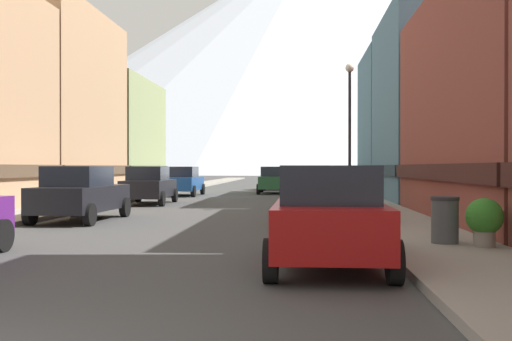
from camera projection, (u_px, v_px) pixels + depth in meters
name	position (u px, v px, depth m)	size (l,w,h in m)	color
sidewalk_left	(158.00, 192.00, 40.02)	(2.50, 100.00, 0.15)	gray
sidewalk_right	(344.00, 192.00, 39.10)	(2.50, 100.00, 0.15)	gray
storefront_left_2	(36.00, 109.00, 32.22)	(7.34, 10.28, 10.21)	tan
storefront_left_3	(98.00, 138.00, 42.95)	(7.93, 10.36, 8.03)	#8C9966
storefront_right_2	(459.00, 112.00, 29.59)	(7.79, 9.41, 9.38)	slate
storefront_right_3	(434.00, 126.00, 38.58)	(9.37, 8.17, 9.15)	slate
car_left_1	(81.00, 193.00, 19.20)	(2.16, 4.44, 1.78)	black
car_left_2	(149.00, 185.00, 27.93)	(2.20, 4.46, 1.78)	black
car_left_3	(183.00, 181.00, 36.12)	(2.07, 4.40, 1.78)	#19478C
car_right_0	(328.00, 215.00, 10.43)	(2.10, 4.42, 1.78)	#9E1111
car_right_1	(316.00, 195.00, 18.39)	(2.16, 4.45, 1.78)	#9E1111
car_right_2	(312.00, 188.00, 24.38)	(2.23, 4.47, 1.78)	black
car_right_3	(309.00, 183.00, 32.08)	(2.17, 4.45, 1.78)	black
car_driving_0	(274.00, 180.00, 39.27)	(2.06, 4.40, 1.78)	#265933
car_driving_1	(277.00, 178.00, 45.54)	(2.06, 4.40, 1.78)	silver
trash_bin_right	(445.00, 220.00, 12.46)	(0.59, 0.59, 0.98)	#4C5156
potted_plant_1	(484.00, 219.00, 11.88)	(0.74, 0.74, 0.98)	gray
streetlamp_right	(350.00, 113.00, 24.28)	(0.36, 0.36, 5.86)	black
mountain_backdrop	(314.00, 56.00, 262.95)	(294.10, 294.10, 102.04)	silver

